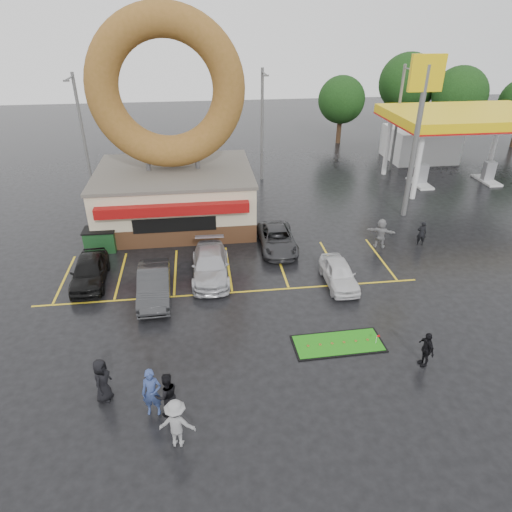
{
  "coord_description": "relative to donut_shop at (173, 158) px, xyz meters",
  "views": [
    {
      "loc": [
        -1.3,
        -16.52,
        13.0
      ],
      "look_at": [
        1.22,
        3.18,
        2.2
      ],
      "focal_mm": 32.0,
      "sensor_mm": 36.0,
      "label": 1
    }
  ],
  "objects": [
    {
      "name": "ground",
      "position": [
        3.0,
        -12.97,
        -4.46
      ],
      "size": [
        120.0,
        120.0,
        0.0
      ],
      "primitive_type": "plane",
      "color": "black",
      "rests_on": "ground"
    },
    {
      "name": "donut_shop",
      "position": [
        0.0,
        0.0,
        0.0
      ],
      "size": [
        10.2,
        8.7,
        13.5
      ],
      "color": "#472B19",
      "rests_on": "ground"
    },
    {
      "name": "gas_station",
      "position": [
        23.0,
        7.97,
        -0.77
      ],
      "size": [
        12.3,
        13.65,
        5.9
      ],
      "color": "silver",
      "rests_on": "ground"
    },
    {
      "name": "shell_sign",
      "position": [
        16.0,
        -0.97,
        2.91
      ],
      "size": [
        2.2,
        0.36,
        10.6
      ],
      "color": "slate",
      "rests_on": "ground"
    },
    {
      "name": "streetlight_left",
      "position": [
        -7.0,
        6.95,
        0.32
      ],
      "size": [
        0.4,
        2.21,
        9.0
      ],
      "color": "slate",
      "rests_on": "ground"
    },
    {
      "name": "streetlight_mid",
      "position": [
        7.0,
        7.95,
        0.32
      ],
      "size": [
        0.4,
        2.21,
        9.0
      ],
      "color": "slate",
      "rests_on": "ground"
    },
    {
      "name": "streetlight_right",
      "position": [
        19.0,
        8.95,
        0.32
      ],
      "size": [
        0.4,
        2.21,
        9.0
      ],
      "color": "slate",
      "rests_on": "ground"
    },
    {
      "name": "tree_far_a",
      "position": [
        29.0,
        17.03,
        0.72
      ],
      "size": [
        5.6,
        5.6,
        8.0
      ],
      "color": "#332114",
      "rests_on": "ground"
    },
    {
      "name": "tree_far_c",
      "position": [
        25.0,
        21.03,
        1.37
      ],
      "size": [
        6.3,
        6.3,
        9.0
      ],
      "color": "#332114",
      "rests_on": "ground"
    },
    {
      "name": "tree_far_d",
      "position": [
        17.0,
        19.03,
        0.07
      ],
      "size": [
        4.9,
        4.9,
        7.0
      ],
      "color": "#332114",
      "rests_on": "ground"
    },
    {
      "name": "car_black",
      "position": [
        -4.45,
        -7.6,
        -3.74
      ],
      "size": [
        1.89,
        4.33,
        1.45
      ],
      "primitive_type": "imported",
      "rotation": [
        0.0,
        0.0,
        0.04
      ],
      "color": "black",
      "rests_on": "ground"
    },
    {
      "name": "car_dgrey",
      "position": [
        -0.93,
        -9.47,
        -3.73
      ],
      "size": [
        1.74,
        4.54,
        1.48
      ],
      "primitive_type": "imported",
      "rotation": [
        0.0,
        0.0,
        0.04
      ],
      "color": "#2A2B2D",
      "rests_on": "ground"
    },
    {
      "name": "car_silver",
      "position": [
        1.97,
        -7.76,
        -3.76
      ],
      "size": [
        2.12,
        4.93,
        1.42
      ],
      "primitive_type": "imported",
      "rotation": [
        0.0,
        0.0,
        -0.03
      ],
      "color": "#B9B8BE",
      "rests_on": "ground"
    },
    {
      "name": "car_grey",
      "position": [
        6.14,
        -4.97,
        -3.83
      ],
      "size": [
        2.22,
        4.63,
        1.27
      ],
      "primitive_type": "imported",
      "rotation": [
        0.0,
        0.0,
        -0.02
      ],
      "color": "#333335",
      "rests_on": "ground"
    },
    {
      "name": "car_white",
      "position": [
        8.71,
        -9.42,
        -3.83
      ],
      "size": [
        1.51,
        3.74,
        1.27
      ],
      "primitive_type": "imported",
      "rotation": [
        0.0,
        0.0,
        -0.0
      ],
      "color": "silver",
      "rests_on": "ground"
    },
    {
      "name": "person_blue",
      "position": [
        -0.46,
        -17.21,
        -3.48
      ],
      "size": [
        0.76,
        0.53,
        1.98
      ],
      "primitive_type": "imported",
      "rotation": [
        0.0,
        0.0,
        -0.09
      ],
      "color": "navy",
      "rests_on": "ground"
    },
    {
      "name": "person_blackjkt",
      "position": [
        0.06,
        -17.32,
        -3.55
      ],
      "size": [
        1.06,
        0.94,
        1.82
      ],
      "primitive_type": "imported",
      "rotation": [
        0.0,
        0.0,
        3.47
      ],
      "color": "black",
      "rests_on": "ground"
    },
    {
      "name": "person_hoodie",
      "position": [
        0.44,
        -18.68,
        -3.51
      ],
      "size": [
        1.34,
        0.91,
        1.91
      ],
      "primitive_type": "imported",
      "rotation": [
        0.0,
        0.0,
        2.96
      ],
      "color": "gray",
      "rests_on": "ground"
    },
    {
      "name": "person_bystander",
      "position": [
        -2.35,
        -16.27,
        -3.55
      ],
      "size": [
        0.78,
        1.01,
        1.83
      ],
      "primitive_type": "imported",
      "rotation": [
        0.0,
        0.0,
        1.33
      ],
      "color": "black",
      "rests_on": "ground"
    },
    {
      "name": "person_cameraman",
      "position": [
        10.42,
        -15.99,
        -3.66
      ],
      "size": [
        0.51,
        0.98,
        1.6
      ],
      "primitive_type": "imported",
      "rotation": [
        0.0,
        0.0,
        -1.44
      ],
      "color": "black",
      "rests_on": "ground"
    },
    {
      "name": "person_walker_near",
      "position": [
        12.45,
        -5.55,
        -3.54
      ],
      "size": [
        1.79,
        1.21,
        1.85
      ],
      "primitive_type": "imported",
      "rotation": [
        0.0,
        0.0,
        2.71
      ],
      "color": "gray",
      "rests_on": "ground"
    },
    {
      "name": "person_walker_far",
      "position": [
        15.08,
        -5.59,
        -3.67
      ],
      "size": [
        0.64,
        0.49,
        1.58
      ],
      "primitive_type": "imported",
      "rotation": [
        0.0,
        0.0,
        2.93
      ],
      "color": "black",
      "rests_on": "ground"
    },
    {
      "name": "dumpster",
      "position": [
        -4.5,
        -3.77,
        -3.81
      ],
      "size": [
        1.82,
        1.23,
        1.3
      ],
      "primitive_type": "cube",
      "rotation": [
        0.0,
        0.0,
        -0.02
      ],
      "color": "#1C4922",
      "rests_on": "ground"
    },
    {
      "name": "putting_green",
      "position": [
        7.29,
        -14.3,
        -4.43
      ],
      "size": [
        4.03,
        1.83,
        0.5
      ],
      "color": "black",
      "rests_on": "ground"
    }
  ]
}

